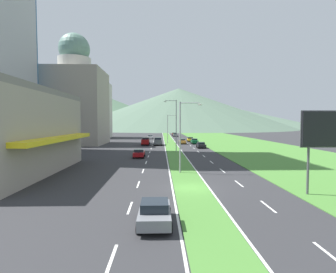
# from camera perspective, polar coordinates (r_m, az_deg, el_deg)

# --- Properties ---
(ground_plane) EXTENTS (600.00, 600.00, 0.00)m
(ground_plane) POSITION_cam_1_polar(r_m,az_deg,el_deg) (25.49, 4.96, -11.07)
(ground_plane) COLOR #2D2D30
(grass_median) EXTENTS (3.20, 240.00, 0.06)m
(grass_median) POSITION_cam_1_polar(r_m,az_deg,el_deg) (84.82, 0.31, -1.08)
(grass_median) COLOR #477F33
(grass_median) RESTS_ON ground_plane
(grass_verge_right) EXTENTS (24.00, 240.00, 0.06)m
(grass_verge_right) POSITION_cam_1_polar(r_m,az_deg,el_deg) (87.96, 13.85, -1.02)
(grass_verge_right) COLOR #477F33
(grass_verge_right) RESTS_ON ground_plane
(lane_dash_left_1) EXTENTS (0.16, 2.80, 0.01)m
(lane_dash_left_1) POSITION_cam_1_polar(r_m,az_deg,el_deg) (13.51, -12.08, -24.45)
(lane_dash_left_1) COLOR silver
(lane_dash_left_1) RESTS_ON ground_plane
(lane_dash_left_2) EXTENTS (0.16, 2.80, 0.01)m
(lane_dash_left_2) POSITION_cam_1_polar(r_m,az_deg,el_deg) (20.12, -8.22, -14.97)
(lane_dash_left_2) COLOR silver
(lane_dash_left_2) RESTS_ON ground_plane
(lane_dash_left_3) EXTENTS (0.16, 2.80, 0.01)m
(lane_dash_left_3) POSITION_cam_1_polar(r_m,az_deg,el_deg) (27.04, -6.44, -10.24)
(lane_dash_left_3) COLOR silver
(lane_dash_left_3) RESTS_ON ground_plane
(lane_dash_left_4) EXTENTS (0.16, 2.80, 0.01)m
(lane_dash_left_4) POSITION_cam_1_polar(r_m,az_deg,el_deg) (34.09, -5.41, -7.44)
(lane_dash_left_4) COLOR silver
(lane_dash_left_4) RESTS_ON ground_plane
(lane_dash_left_5) EXTENTS (0.16, 2.80, 0.01)m
(lane_dash_left_5) POSITION_cam_1_polar(r_m,az_deg,el_deg) (41.20, -4.75, -5.60)
(lane_dash_left_5) COLOR silver
(lane_dash_left_5) RESTS_ON ground_plane
(lane_dash_left_6) EXTENTS (0.16, 2.80, 0.01)m
(lane_dash_left_6) POSITION_cam_1_polar(r_m,az_deg,el_deg) (48.35, -4.28, -4.30)
(lane_dash_left_6) COLOR silver
(lane_dash_left_6) RESTS_ON ground_plane
(lane_dash_left_7) EXTENTS (0.16, 2.80, 0.01)m
(lane_dash_left_7) POSITION_cam_1_polar(r_m,az_deg,el_deg) (55.51, -3.94, -3.34)
(lane_dash_left_7) COLOR silver
(lane_dash_left_7) RESTS_ON ground_plane
(lane_dash_left_8) EXTENTS (0.16, 2.80, 0.01)m
(lane_dash_left_8) POSITION_cam_1_polar(r_m,az_deg,el_deg) (62.69, -3.67, -2.60)
(lane_dash_left_8) COLOR silver
(lane_dash_left_8) RESTS_ON ground_plane
(lane_dash_left_9) EXTENTS (0.16, 2.80, 0.01)m
(lane_dash_left_9) POSITION_cam_1_polar(r_m,az_deg,el_deg) (69.88, -3.46, -2.01)
(lane_dash_left_9) COLOR silver
(lane_dash_left_9) RESTS_ON ground_plane
(lane_dash_left_10) EXTENTS (0.16, 2.80, 0.01)m
(lane_dash_left_10) POSITION_cam_1_polar(r_m,az_deg,el_deg) (77.07, -3.29, -1.53)
(lane_dash_left_10) COLOR silver
(lane_dash_left_10) RESTS_ON ground_plane
(lane_dash_left_11) EXTENTS (0.16, 2.80, 0.01)m
(lane_dash_left_11) POSITION_cam_1_polar(r_m,az_deg,el_deg) (84.27, -3.15, -1.13)
(lane_dash_left_11) COLOR silver
(lane_dash_left_11) RESTS_ON ground_plane
(lane_dash_left_12) EXTENTS (0.16, 2.80, 0.01)m
(lane_dash_left_12) POSITION_cam_1_polar(r_m,az_deg,el_deg) (91.47, -3.03, -0.80)
(lane_dash_left_12) COLOR silver
(lane_dash_left_12) RESTS_ON ground_plane
(lane_dash_right_1) EXTENTS (0.16, 2.80, 0.01)m
(lane_dash_right_1) POSITION_cam_1_polar(r_m,az_deg,el_deg) (15.52, 31.75, -21.06)
(lane_dash_right_1) COLOR silver
(lane_dash_right_1) RESTS_ON ground_plane
(lane_dash_right_2) EXTENTS (0.16, 2.80, 0.01)m
(lane_dash_right_2) POSITION_cam_1_polar(r_m,az_deg,el_deg) (21.52, 20.80, -13.94)
(lane_dash_right_2) COLOR silver
(lane_dash_right_2) RESTS_ON ground_plane
(lane_dash_right_3) EXTENTS (0.16, 2.80, 0.01)m
(lane_dash_right_3) POSITION_cam_1_polar(r_m,az_deg,el_deg) (28.10, 15.10, -9.81)
(lane_dash_right_3) COLOR silver
(lane_dash_right_3) RESTS_ON ground_plane
(lane_dash_right_4) EXTENTS (0.16, 2.80, 0.01)m
(lane_dash_right_4) POSITION_cam_1_polar(r_m,az_deg,el_deg) (34.94, 11.66, -7.23)
(lane_dash_right_4) COLOR silver
(lane_dash_right_4) RESTS_ON ground_plane
(lane_dash_right_5) EXTENTS (0.16, 2.80, 0.01)m
(lane_dash_right_5) POSITION_cam_1_polar(r_m,az_deg,el_deg) (41.91, 9.38, -5.48)
(lane_dash_right_5) COLOR silver
(lane_dash_right_5) RESTS_ON ground_plane
(lane_dash_right_6) EXTENTS (0.16, 2.80, 0.01)m
(lane_dash_right_6) POSITION_cam_1_polar(r_m,az_deg,el_deg) (48.95, 7.77, -4.23)
(lane_dash_right_6) COLOR silver
(lane_dash_right_6) RESTS_ON ground_plane
(lane_dash_right_7) EXTENTS (0.16, 2.80, 0.01)m
(lane_dash_right_7) POSITION_cam_1_polar(r_m,az_deg,el_deg) (56.03, 6.56, -3.29)
(lane_dash_right_7) COLOR silver
(lane_dash_right_7) RESTS_ON ground_plane
(lane_dash_right_8) EXTENTS (0.16, 2.80, 0.01)m
(lane_dash_right_8) POSITION_cam_1_polar(r_m,az_deg,el_deg) (63.15, 5.63, -2.57)
(lane_dash_right_8) COLOR silver
(lane_dash_right_8) RESTS_ON ground_plane
(lane_dash_right_9) EXTENTS (0.16, 2.80, 0.01)m
(lane_dash_right_9) POSITION_cam_1_polar(r_m,az_deg,el_deg) (70.29, 4.88, -1.98)
(lane_dash_right_9) COLOR silver
(lane_dash_right_9) RESTS_ON ground_plane
(lane_dash_right_10) EXTENTS (0.16, 2.80, 0.01)m
(lane_dash_right_10) POSITION_cam_1_polar(r_m,az_deg,el_deg) (77.45, 4.28, -1.51)
(lane_dash_right_10) COLOR silver
(lane_dash_right_10) RESTS_ON ground_plane
(lane_dash_right_11) EXTENTS (0.16, 2.80, 0.01)m
(lane_dash_right_11) POSITION_cam_1_polar(r_m,az_deg,el_deg) (84.62, 3.78, -1.12)
(lane_dash_right_11) COLOR silver
(lane_dash_right_11) RESTS_ON ground_plane
(lane_dash_right_12) EXTENTS (0.16, 2.80, 0.01)m
(lane_dash_right_12) POSITION_cam_1_polar(r_m,az_deg,el_deg) (91.79, 3.35, -0.78)
(lane_dash_right_12) COLOR silver
(lane_dash_right_12) RESTS_ON ground_plane
(edge_line_median_left) EXTENTS (0.16, 240.00, 0.01)m
(edge_line_median_left) POSITION_cam_1_polar(r_m,az_deg,el_deg) (84.78, -0.87, -1.10)
(edge_line_median_left) COLOR silver
(edge_line_median_left) RESTS_ON ground_plane
(edge_line_median_right) EXTENTS (0.16, 240.00, 0.01)m
(edge_line_median_right) POSITION_cam_1_polar(r_m,az_deg,el_deg) (84.90, 1.49, -1.10)
(edge_line_median_right) COLOR silver
(edge_line_median_right) RESTS_ON ground_plane
(domed_building) EXTENTS (16.02, 16.02, 30.87)m
(domed_building) POSITION_cam_1_polar(r_m,az_deg,el_deg) (79.20, -19.39, 7.45)
(domed_building) COLOR #9E9384
(domed_building) RESTS_ON ground_plane
(midrise_colored) EXTENTS (14.23, 14.23, 21.93)m
(midrise_colored) POSITION_cam_1_polar(r_m,az_deg,el_deg) (109.84, -16.29, 5.46)
(midrise_colored) COLOR beige
(midrise_colored) RESTS_ON ground_plane
(hill_far_left) EXTENTS (198.82, 198.82, 38.68)m
(hill_far_left) POSITION_cam_1_polar(r_m,az_deg,el_deg) (302.00, -15.30, 5.49)
(hill_far_left) COLOR #47664C
(hill_far_left) RESTS_ON ground_plane
(hill_far_center) EXTENTS (212.72, 212.72, 38.70)m
(hill_far_center) POSITION_cam_1_polar(r_m,az_deg,el_deg) (256.16, 2.32, 6.05)
(hill_far_center) COLOR #516B56
(hill_far_center) RESTS_ON ground_plane
(hill_far_right) EXTENTS (202.06, 202.06, 23.95)m
(hill_far_right) POSITION_cam_1_polar(r_m,az_deg,el_deg) (317.58, 12.99, 4.07)
(hill_far_right) COLOR #516B56
(hill_far_right) RESTS_ON ground_plane
(street_lamp_near) EXTENTS (2.76, 0.28, 8.73)m
(street_lamp_near) POSITION_cam_1_polar(r_m,az_deg,el_deg) (32.21, 3.17, 0.96)
(street_lamp_near) COLOR #99999E
(street_lamp_near) RESTS_ON ground_plane
(street_lamp_mid) EXTENTS (2.64, 0.30, 10.83)m
(street_lamp_mid) POSITION_cam_1_polar(r_m,az_deg,el_deg) (54.72, 1.54, 2.97)
(street_lamp_mid) COLOR #99999E
(street_lamp_mid) RESTS_ON ground_plane
(street_lamp_far) EXTENTS (2.89, 0.28, 8.35)m
(street_lamp_far) POSITION_cam_1_polar(r_m,az_deg,el_deg) (77.24, 0.16, 2.08)
(street_lamp_far) COLOR #99999E
(street_lamp_far) RESTS_ON ground_plane
(billboard_roadside) EXTENTS (4.49, 0.28, 7.24)m
(billboard_roadside) POSITION_cam_1_polar(r_m,az_deg,el_deg) (26.14, 31.08, 0.64)
(billboard_roadside) COLOR #4C4C51
(billboard_roadside) RESTS_ON ground_plane
(car_0) EXTENTS (1.93, 4.71, 1.53)m
(car_0) POSITION_cam_1_polar(r_m,az_deg,el_deg) (76.20, 5.72, -1.00)
(car_0) COLOR #0C5128
(car_0) RESTS_ON ground_plane
(car_1) EXTENTS (1.94, 4.15, 1.41)m
(car_1) POSITION_cam_1_polar(r_m,az_deg,el_deg) (98.63, -3.83, -0.09)
(car_1) COLOR silver
(car_1) RESTS_ON ground_plane
(car_2) EXTENTS (1.91, 4.15, 1.46)m
(car_2) POSITION_cam_1_polar(r_m,az_deg,el_deg) (84.91, 4.83, -0.61)
(car_2) COLOR yellow
(car_2) RESTS_ON ground_plane
(car_3) EXTENTS (1.92, 4.10, 1.43)m
(car_3) POSITION_cam_1_polar(r_m,az_deg,el_deg) (75.93, 3.14, -1.05)
(car_3) COLOR #C6842D
(car_3) RESTS_ON ground_plane
(car_4) EXTENTS (2.04, 4.00, 1.52)m
(car_4) POSITION_cam_1_polar(r_m,az_deg,el_deg) (16.65, -2.89, -16.09)
(car_4) COLOR slate
(car_4) RESTS_ON ground_plane
(car_5) EXTENTS (1.91, 4.02, 1.42)m
(car_5) POSITION_cam_1_polar(r_m,az_deg,el_deg) (122.34, 1.31, 0.54)
(car_5) COLOR maroon
(car_5) RESTS_ON ground_plane
(car_6) EXTENTS (2.00, 4.04, 1.44)m
(car_6) POSITION_cam_1_polar(r_m,az_deg,el_deg) (64.07, 7.16, -1.84)
(car_6) COLOR black
(car_6) RESTS_ON ground_plane
(car_7) EXTENTS (1.98, 4.75, 1.50)m
(car_7) POSITION_cam_1_polar(r_m,az_deg,el_deg) (114.91, 1.54, 0.39)
(car_7) COLOR slate
(car_7) RESTS_ON ground_plane
(car_8) EXTENTS (1.99, 4.03, 1.49)m
(car_8) POSITION_cam_1_polar(r_m,az_deg,el_deg) (46.93, -6.27, -3.61)
(car_8) COLOR maroon
(car_8) RESTS_ON ground_plane
(pickup_truck_0) EXTENTS (2.18, 5.40, 2.00)m
(pickup_truck_0) POSITION_cam_1_polar(r_m,az_deg,el_deg) (72.59, -4.87, -1.05)
(pickup_truck_0) COLOR maroon
(pickup_truck_0) RESTS_ON ground_plane
(pickup_truck_1) EXTENTS (2.18, 5.40, 2.00)m
(pickup_truck_1) POSITION_cam_1_polar(r_m,az_deg,el_deg) (71.89, -2.16, -1.08)
(pickup_truck_1) COLOR #515459
(pickup_truck_1) RESTS_ON ground_plane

